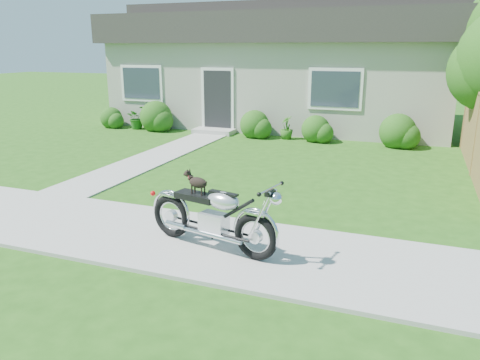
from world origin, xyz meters
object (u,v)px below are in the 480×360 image
Objects in this scene: potted_plant_left at (137,117)px; potted_plant_right at (287,128)px; fence at (478,135)px; motorcycle_with_dog at (214,216)px; house at (284,66)px.

potted_plant_left reaches higher than potted_plant_right.
potted_plant_right is at bearing 151.75° from fence.
potted_plant_right is at bearing 0.00° from potted_plant_left.
potted_plant_left is 1.11× the size of potted_plant_right.
potted_plant_left is at bearing 140.44° from motorcycle_with_dog.
fence is 3.01× the size of motorcycle_with_dog.
motorcycle_with_dog reaches higher than potted_plant_left.
potted_plant_right is (5.61, 0.00, -0.04)m from potted_plant_left.
house is at bearing 37.35° from potted_plant_left.
fence is at bearing -28.25° from potted_plant_right.
motorcycle_with_dog is (1.31, -8.74, 0.16)m from potted_plant_right.
fence is (6.30, -6.24, -1.22)m from house.
fence is 7.11m from motorcycle_with_dog.
house is 5.73× the size of motorcycle_with_dog.
fence is 7.99× the size of potted_plant_left.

